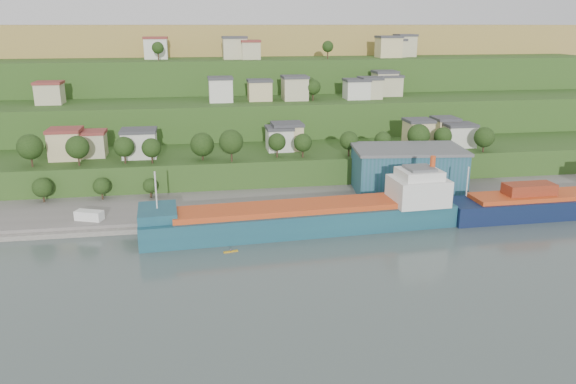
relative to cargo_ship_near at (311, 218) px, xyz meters
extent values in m
plane|color=#42504E|center=(-5.95, -8.86, -3.15)|extent=(500.00, 500.00, 0.00)
cube|color=slate|center=(14.05, 19.14, -3.15)|extent=(220.00, 26.00, 4.00)
cube|color=slate|center=(-60.95, 13.14, -3.15)|extent=(40.00, 18.00, 2.40)
cube|color=#284719|center=(-5.95, 47.14, -3.15)|extent=(260.00, 32.00, 20.00)
cube|color=#284719|center=(-5.95, 77.14, -3.15)|extent=(280.00, 32.00, 44.00)
cube|color=#284719|center=(-5.95, 107.14, -3.15)|extent=(300.00, 32.00, 70.00)
cube|color=olive|center=(-5.95, 181.14, -3.15)|extent=(360.00, 120.00, 96.00)
cube|color=#D6C18A|center=(-64.99, 45.08, 10.95)|extent=(8.97, 8.68, 8.20)
cube|color=brown|center=(-64.99, 45.08, 15.50)|extent=(9.57, 9.28, 0.90)
cube|color=#C2B992|center=(-58.88, 47.10, 10.35)|extent=(9.99, 7.39, 6.99)
cube|color=brown|center=(-58.88, 47.10, 14.29)|extent=(10.59, 7.99, 0.90)
cube|color=silver|center=(-43.70, 43.84, 10.67)|extent=(9.92, 8.69, 7.64)
cube|color=#3F3F44|center=(-43.70, 43.84, 14.94)|extent=(10.52, 9.29, 0.90)
cube|color=silver|center=(-0.78, 46.43, 10.20)|extent=(7.88, 8.11, 6.70)
cube|color=#3F3F44|center=(-0.78, 46.43, 14.00)|extent=(8.48, 8.71, 0.90)
cube|color=#D6C18A|center=(1.84, 47.38, 10.68)|extent=(9.14, 8.75, 7.67)
cube|color=#3F3F44|center=(1.84, 47.38, 14.97)|extent=(9.74, 9.35, 0.90)
cube|color=#D6C18A|center=(44.52, 44.25, 10.95)|extent=(8.08, 8.03, 8.19)
cube|color=#3F3F44|center=(44.52, 44.25, 15.49)|extent=(8.68, 8.63, 0.90)
cube|color=#D6C18A|center=(55.92, 49.13, 10.71)|extent=(7.22, 8.34, 7.71)
cube|color=#3F3F44|center=(55.92, 49.13, 15.01)|extent=(7.82, 8.94, 0.90)
cube|color=silver|center=(57.86, 42.65, 10.21)|extent=(9.41, 7.78, 6.72)
cube|color=#3F3F44|center=(57.86, 42.65, 14.01)|extent=(10.01, 8.38, 0.90)
cube|color=#C2B992|center=(-75.79, 78.70, 22.26)|extent=(8.53, 8.25, 6.81)
cube|color=brown|center=(-75.79, 78.70, 26.11)|extent=(9.13, 8.85, 0.90)
cube|color=silver|center=(-17.48, 74.99, 22.78)|extent=(8.13, 8.16, 7.85)
cube|color=#3F3F44|center=(-17.48, 74.99, 27.15)|extent=(8.73, 8.76, 0.90)
cube|color=#D6C18A|center=(-3.47, 75.75, 22.18)|extent=(8.22, 7.10, 6.67)
cube|color=#3F3F44|center=(-3.47, 75.75, 25.97)|extent=(8.82, 7.70, 0.90)
cube|color=#C2B992|center=(9.30, 75.64, 22.74)|extent=(8.67, 8.84, 7.79)
cube|color=#3F3F44|center=(9.30, 75.64, 27.09)|extent=(9.27, 9.44, 0.90)
cube|color=silver|center=(32.14, 74.42, 22.08)|extent=(8.59, 7.62, 6.46)
cube|color=#3F3F44|center=(32.14, 74.42, 25.76)|extent=(9.19, 8.22, 0.90)
cube|color=#C2B992|center=(37.51, 75.22, 22.32)|extent=(7.18, 8.72, 6.94)
cube|color=#3F3F44|center=(37.51, 75.22, 26.24)|extent=(7.78, 9.32, 0.90)
cube|color=#C2B992|center=(45.72, 83.01, 23.11)|extent=(8.17, 8.59, 8.53)
cube|color=#3F3F44|center=(45.72, 83.01, 27.83)|extent=(8.77, 9.19, 0.90)
cube|color=#C2B992|center=(46.93, 81.87, 22.36)|extent=(9.09, 7.83, 7.02)
cube|color=#3F3F44|center=(46.93, 81.87, 26.32)|extent=(9.69, 8.43, 0.90)
cube|color=silver|center=(-40.98, 110.10, 35.74)|extent=(8.96, 7.34, 7.78)
cube|color=brown|center=(-40.98, 110.10, 40.08)|extent=(9.56, 7.94, 0.90)
cube|color=#C2B992|center=(-9.95, 104.11, 35.84)|extent=(9.31, 7.45, 7.97)
cube|color=#3F3F44|center=(-9.95, 104.11, 40.27)|extent=(9.91, 8.05, 0.90)
cube|color=#C2B992|center=(-3.88, 102.28, 35.14)|extent=(7.22, 8.00, 6.58)
cube|color=brown|center=(-3.88, 102.28, 38.88)|extent=(7.82, 8.60, 0.90)
cube|color=#D6C18A|center=(54.30, 104.97, 35.82)|extent=(9.32, 8.51, 7.95)
cube|color=#3F3F44|center=(54.30, 104.97, 40.25)|extent=(9.92, 9.11, 0.90)
cube|color=#C2B992|center=(57.93, 108.11, 35.16)|extent=(7.97, 8.92, 6.62)
cube|color=#3F3F44|center=(57.93, 108.11, 38.92)|extent=(8.57, 9.52, 0.90)
cube|color=#C2B992|center=(63.59, 110.50, 36.06)|extent=(7.64, 8.60, 8.43)
cube|color=#3F3F44|center=(63.59, 110.50, 40.73)|extent=(8.24, 9.20, 0.90)
cylinder|color=#382619|center=(-72.68, 36.50, 8.73)|extent=(0.50, 0.50, 3.76)
sphere|color=black|center=(-72.68, 36.50, 12.56)|extent=(7.09, 7.09, 7.09)
cylinder|color=#382619|center=(-59.92, 35.78, 8.61)|extent=(0.50, 0.50, 3.52)
sphere|color=black|center=(-59.92, 35.78, 12.16)|extent=(6.50, 6.50, 6.50)
cylinder|color=#382619|center=(-47.31, 36.27, 8.50)|extent=(0.50, 0.50, 3.31)
sphere|color=black|center=(-47.31, 36.27, 11.75)|extent=(5.80, 5.80, 5.80)
cylinder|color=#382619|center=(-39.62, 35.10, 8.37)|extent=(0.50, 0.50, 3.04)
sphere|color=black|center=(-39.62, 35.10, 11.41)|extent=(5.54, 5.54, 5.54)
cylinder|color=#382619|center=(-25.17, 37.03, 8.21)|extent=(0.50, 0.50, 2.71)
sphere|color=black|center=(-25.17, 37.03, 11.48)|extent=(6.95, 6.95, 6.95)
cylinder|color=#382619|center=(-16.88, 33.29, 8.85)|extent=(0.50, 0.50, 4.01)
sphere|color=black|center=(-16.88, 33.29, 12.79)|extent=(7.03, 7.03, 7.03)
cylinder|color=#382619|center=(-2.99, 36.67, 8.48)|extent=(0.50, 0.50, 3.26)
sphere|color=black|center=(-2.99, 36.67, 11.56)|extent=(5.29, 5.29, 5.29)
cylinder|color=#382619|center=(4.60, 35.33, 8.36)|extent=(0.50, 0.50, 3.01)
sphere|color=black|center=(4.60, 35.33, 11.36)|extent=(5.45, 5.45, 5.45)
cylinder|color=#382619|center=(18.68, 34.59, 8.51)|extent=(0.50, 0.50, 3.32)
sphere|color=black|center=(18.68, 34.59, 11.71)|extent=(5.61, 5.61, 5.61)
cylinder|color=#382619|center=(29.61, 35.42, 8.38)|extent=(0.50, 0.50, 3.06)
sphere|color=black|center=(29.61, 35.42, 11.34)|extent=(5.18, 5.18, 5.18)
cylinder|color=#382619|center=(41.00, 35.25, 8.69)|extent=(0.50, 0.50, 3.68)
sphere|color=black|center=(41.00, 35.25, 12.44)|extent=(6.96, 6.96, 6.96)
cylinder|color=#382619|center=(49.19, 35.65, 8.58)|extent=(0.50, 0.50, 3.46)
sphere|color=black|center=(49.19, 35.65, 11.85)|extent=(5.58, 5.58, 5.58)
cylinder|color=#382619|center=(61.83, 33.28, 8.33)|extent=(0.50, 0.50, 2.96)
sphere|color=black|center=(61.83, 33.28, 11.55)|extent=(6.33, 6.33, 6.33)
cylinder|color=#382619|center=(14.83, 79.06, 20.72)|extent=(0.50, 0.50, 3.74)
sphere|color=black|center=(14.83, 79.06, 24.12)|extent=(5.57, 5.57, 5.57)
cylinder|color=#382619|center=(15.47, 72.81, 20.49)|extent=(0.50, 0.50, 3.28)
sphere|color=black|center=(15.47, 72.81, 23.64)|extent=(5.46, 5.46, 5.46)
cylinder|color=#382619|center=(-5.08, 111.67, 33.25)|extent=(0.50, 0.50, 2.81)
sphere|color=black|center=(-5.08, 111.67, 35.96)|extent=(4.73, 4.73, 4.73)
cylinder|color=#382619|center=(27.27, 100.74, 33.63)|extent=(0.50, 0.50, 3.57)
sphere|color=black|center=(27.27, 100.74, 36.66)|extent=(4.51, 4.51, 4.51)
cylinder|color=#382619|center=(-39.65, 99.64, 33.61)|extent=(0.50, 0.50, 3.52)
sphere|color=black|center=(-39.65, 99.64, 36.62)|extent=(4.54, 4.54, 4.54)
cube|color=#153D51|center=(-2.53, 0.00, -1.51)|extent=(77.28, 16.33, 7.67)
cube|color=#C14319|center=(-4.73, 0.00, 2.99)|extent=(57.46, 13.04, 1.32)
cube|color=#153D51|center=(-36.51, 0.00, 3.43)|extent=(9.43, 12.53, 2.19)
cube|color=silver|center=(27.06, 0.00, 5.62)|extent=(13.75, 11.68, 6.58)
cube|color=silver|center=(27.06, 0.00, 10.00)|extent=(10.34, 9.31, 2.19)
cube|color=#595B5E|center=(27.06, 0.00, 11.43)|extent=(6.93, 6.93, 0.66)
cylinder|color=#C14319|center=(30.35, 0.00, 12.74)|extent=(1.39, 1.39, 3.29)
cylinder|color=silver|center=(-36.51, 0.00, 8.91)|extent=(0.42, 0.42, 8.77)
cube|color=silver|center=(-33.23, 0.00, 1.01)|extent=(16.01, 13.23, 0.27)
cube|color=#0C1D36|center=(68.84, 0.96, -1.73)|extent=(65.50, 11.92, 7.19)
cube|color=#C14319|center=(66.66, 0.96, 2.40)|extent=(48.05, 9.68, 1.09)
cylinder|color=silver|center=(40.52, 0.96, 7.20)|extent=(0.35, 0.35, 7.62)
cube|color=maroon|center=(57.95, 0.96, 4.36)|extent=(13.15, 5.65, 2.83)
cube|color=#1E515C|center=(32.80, 22.14, 4.85)|extent=(31.89, 21.36, 12.00)
cube|color=#595B5E|center=(32.80, 22.14, 11.25)|extent=(33.00, 22.47, 0.80)
cube|color=white|center=(-53.84, 10.88, -0.38)|extent=(7.31, 5.13, 3.15)
cube|color=silver|center=(-52.42, 10.55, -1.58)|extent=(3.82, 1.67, 0.74)
cube|color=#EA5814|center=(-1.30, -5.50, -3.04)|extent=(2.91, 1.06, 0.21)
sphere|color=#3F3F44|center=(-1.30, -5.50, -2.68)|extent=(0.50, 0.50, 0.50)
cube|color=#C79017|center=(-20.43, -10.54, -3.03)|extent=(3.32, 1.23, 0.25)
sphere|color=#3F3F44|center=(-20.43, -10.54, -2.62)|extent=(0.57, 0.57, 0.57)
camera|label=1|loc=(-26.86, -126.48, 45.49)|focal=35.00mm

